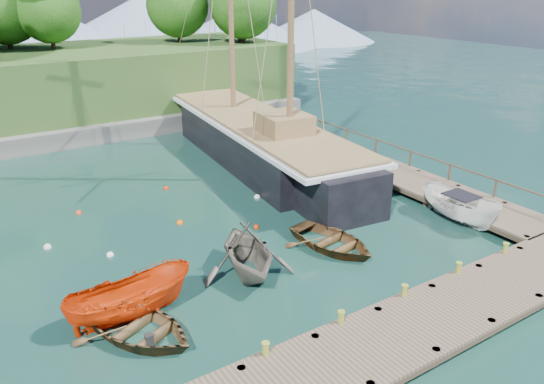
{
  "coord_description": "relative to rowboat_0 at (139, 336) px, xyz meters",
  "views": [
    {
      "loc": [
        -11.09,
        -16.32,
        11.34
      ],
      "look_at": [
        1.6,
        3.12,
        2.0
      ],
      "focal_mm": 35.0,
      "sensor_mm": 36.0,
      "label": 1
    }
  ],
  "objects": [
    {
      "name": "mooring_buoy_5",
      "position": [
        6.14,
        12.35,
        0.0
      ],
      "size": [
        0.3,
        0.3,
        0.3
      ],
      "primitive_type": "sphere",
      "color": "#F22000",
      "rests_on": "ground"
    },
    {
      "name": "bollard_1",
      "position": [
        5.73,
        -3.8,
        0.0
      ],
      "size": [
        0.26,
        0.26,
        0.45
      ],
      "primitive_type": "cylinder",
      "color": "olive",
      "rests_on": "ground"
    },
    {
      "name": "rowboat_2",
      "position": [
        9.6,
        1.39,
        0.0
      ],
      "size": [
        3.83,
        4.85,
        0.91
      ],
      "primitive_type": "imported",
      "rotation": [
        0.0,
        0.0,
        0.17
      ],
      "color": "#54381C",
      "rests_on": "ground"
    },
    {
      "name": "dock_east",
      "position": [
        18.23,
        8.3,
        0.43
      ],
      "size": [
        3.2,
        24.0,
        1.1
      ],
      "color": "#493A2E",
      "rests_on": "ground"
    },
    {
      "name": "mooring_buoy_4",
      "position": [
        0.97,
        11.57,
        0.0
      ],
      "size": [
        0.33,
        0.33,
        0.33
      ],
      "primitive_type": "sphere",
      "color": "#D44217",
      "rests_on": "ground"
    },
    {
      "name": "cabin_boat_white",
      "position": [
        16.73,
        0.13,
        0.0
      ],
      "size": [
        1.96,
        4.71,
        1.79
      ],
      "primitive_type": "imported",
      "rotation": [
        0.0,
        0.0,
        -0.05
      ],
      "color": "white",
      "rests_on": "ground"
    },
    {
      "name": "schooner",
      "position": [
        13.39,
        13.75,
        1.21
      ],
      "size": [
        7.83,
        29.3,
        21.8
      ],
      "rotation": [
        0.0,
        0.0,
        -0.11
      ],
      "color": "black",
      "rests_on": "ground"
    },
    {
      "name": "bollard_4",
      "position": [
        14.73,
        -3.8,
        0.0
      ],
      "size": [
        0.26,
        0.26,
        0.45
      ],
      "primitive_type": "cylinder",
      "color": "olive",
      "rests_on": "ground"
    },
    {
      "name": "ground",
      "position": [
        6.73,
        1.3,
        0.0
      ],
      "size": [
        160.0,
        160.0,
        0.0
      ],
      "primitive_type": "plane",
      "color": "#163430",
      "rests_on": "ground"
    },
    {
      "name": "distant_ridge",
      "position": [
        11.04,
        71.3,
        4.35
      ],
      "size": [
        117.0,
        40.0,
        10.0
      ],
      "color": "#728CA5",
      "rests_on": "ground"
    },
    {
      "name": "rowboat_0",
      "position": [
        0.0,
        0.0,
        0.0
      ],
      "size": [
        4.82,
        5.41,
        0.92
      ],
      "primitive_type": "imported",
      "rotation": [
        0.0,
        0.0,
        0.45
      ],
      "color": "brown",
      "rests_on": "ground"
    },
    {
      "name": "bollard_3",
      "position": [
        11.73,
        -3.8,
        0.0
      ],
      "size": [
        0.26,
        0.26,
        0.45
      ],
      "primitive_type": "cylinder",
      "color": "olive",
      "rests_on": "ground"
    },
    {
      "name": "mooring_buoy_6",
      "position": [
        -1.23,
        8.45,
        0.0
      ],
      "size": [
        0.37,
        0.37,
        0.37
      ],
      "primitive_type": "sphere",
      "color": "silver",
      "rests_on": "ground"
    },
    {
      "name": "mooring_buoy_3",
      "position": [
        9.89,
        8.32,
        0.0
      ],
      "size": [
        0.36,
        0.36,
        0.36
      ],
      "primitive_type": "sphere",
      "color": "white",
      "rests_on": "ground"
    },
    {
      "name": "bollard_2",
      "position": [
        8.73,
        -3.8,
        0.0
      ],
      "size": [
        0.26,
        0.26,
        0.45
      ],
      "primitive_type": "cylinder",
      "color": "olive",
      "rests_on": "ground"
    },
    {
      "name": "motorboat_orange",
      "position": [
        0.16,
        1.11,
        0.0
      ],
      "size": [
        4.67,
        1.79,
        1.8
      ],
      "primitive_type": "imported",
      "rotation": [
        0.0,
        0.0,
        1.58
      ],
      "color": "red",
      "rests_on": "ground"
    },
    {
      "name": "mooring_buoy_2",
      "position": [
        7.83,
        5.06,
        0.0
      ],
      "size": [
        0.3,
        0.3,
        0.3
      ],
      "primitive_type": "sphere",
      "color": "red",
      "rests_on": "ground"
    },
    {
      "name": "mooring_buoy_7",
      "position": [
        10.13,
        3.7,
        0.0
      ],
      "size": [
        0.3,
        0.3,
        0.3
      ],
      "primitive_type": "sphere",
      "color": "#EB570F",
      "rests_on": "ground"
    },
    {
      "name": "mooring_buoy_0",
      "position": [
        0.94,
        6.19,
        0.0
      ],
      "size": [
        0.33,
        0.33,
        0.33
      ],
      "primitive_type": "sphere",
      "color": "white",
      "rests_on": "ground"
    },
    {
      "name": "bollard_0",
      "position": [
        2.73,
        -3.8,
        0.0
      ],
      "size": [
        0.26,
        0.26,
        0.45
      ],
      "primitive_type": "cylinder",
      "color": "olive",
      "rests_on": "ground"
    },
    {
      "name": "dock_near",
      "position": [
        8.73,
        -5.2,
        0.43
      ],
      "size": [
        20.0,
        3.2,
        1.1
      ],
      "color": "#493A2E",
      "rests_on": "ground"
    },
    {
      "name": "rowboat_1",
      "position": [
        5.25,
        1.55,
        0.0
      ],
      "size": [
        4.82,
        5.27,
        2.35
      ],
      "primitive_type": "imported",
      "rotation": [
        0.0,
        0.0,
        -0.25
      ],
      "color": "#5E594D",
      "rests_on": "ground"
    },
    {
      "name": "mooring_buoy_1",
      "position": [
        4.88,
        7.57,
        0.0
      ],
      "size": [
        0.34,
        0.34,
        0.34
      ],
      "primitive_type": "sphere",
      "color": "#F25202",
      "rests_on": "ground"
    }
  ]
}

